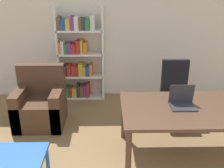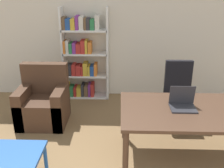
{
  "view_description": "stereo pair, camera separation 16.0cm",
  "coord_description": "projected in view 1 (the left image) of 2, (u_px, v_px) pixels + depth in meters",
  "views": [
    {
      "loc": [
        -0.36,
        -0.56,
        2.22
      ],
      "look_at": [
        -0.31,
        2.59,
        0.97
      ],
      "focal_mm": 42.0,
      "sensor_mm": 36.0,
      "label": 1
    },
    {
      "loc": [
        -0.2,
        -0.56,
        2.22
      ],
      "look_at": [
        -0.31,
        2.59,
        0.97
      ],
      "focal_mm": 42.0,
      "sensor_mm": 36.0,
      "label": 2
    }
  ],
  "objects": [
    {
      "name": "desk",
      "position": [
        195.0,
        113.0,
        3.34
      ],
      "size": [
        1.89,
        1.04,
        0.72
      ],
      "color": "#4C3323",
      "rests_on": "ground_plane"
    },
    {
      "name": "bookshelf",
      "position": [
        78.0,
        58.0,
        5.06
      ],
      "size": [
        0.89,
        0.28,
        1.78
      ],
      "color": "white",
      "rests_on": "ground_plane"
    },
    {
      "name": "office_chair",
      "position": [
        175.0,
        97.0,
        4.31
      ],
      "size": [
        0.55,
        0.55,
        1.04
      ],
      "color": "black",
      "rests_on": "ground_plane"
    },
    {
      "name": "laptop",
      "position": [
        182.0,
        102.0,
        3.34
      ],
      "size": [
        0.32,
        0.26,
        0.27
      ],
      "color": "#2D2D33",
      "rests_on": "desk"
    },
    {
      "name": "side_table_blue",
      "position": [
        13.0,
        163.0,
        2.76
      ],
      "size": [
        0.67,
        0.55,
        0.5
      ],
      "color": "#2356A3",
      "rests_on": "ground_plane"
    },
    {
      "name": "wall_back",
      "position": [
        126.0,
        29.0,
        5.06
      ],
      "size": [
        8.0,
        0.06,
        2.7
      ],
      "color": "beige",
      "rests_on": "ground_plane"
    },
    {
      "name": "armchair",
      "position": [
        40.0,
        106.0,
        4.27
      ],
      "size": [
        0.76,
        0.7,
        0.96
      ],
      "color": "#472D1E",
      "rests_on": "ground_plane"
    }
  ]
}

